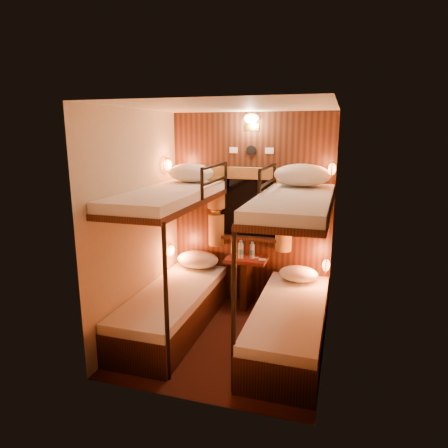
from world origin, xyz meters
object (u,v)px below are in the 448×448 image
(bunk_left, at_px, (173,281))
(bottle_left, at_px, (241,251))
(table, at_px, (246,276))
(bottle_right, at_px, (252,251))
(bunk_right, at_px, (290,295))

(bunk_left, bearing_deg, bottle_left, 51.52)
(bunk_left, height_order, bottle_left, bunk_left)
(bottle_left, bearing_deg, table, 35.72)
(table, relative_size, bottle_right, 3.07)
(bunk_left, relative_size, bottle_right, 8.91)
(bunk_left, bearing_deg, bunk_right, 0.00)
(table, bearing_deg, bunk_right, -50.33)
(bottle_left, bearing_deg, bottle_right, 15.81)
(table, distance_m, bottle_right, 0.33)
(bunk_right, bearing_deg, table, 129.67)
(bunk_left, bearing_deg, bottle_right, 47.15)
(bunk_left, relative_size, bunk_right, 1.00)
(bunk_right, relative_size, table, 2.90)
(bunk_right, distance_m, bottle_left, 1.04)
(bunk_left, xyz_separation_m, bunk_right, (1.30, 0.00, 0.00))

